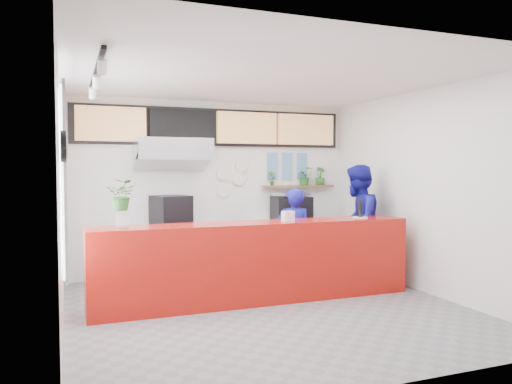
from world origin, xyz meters
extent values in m
plane|color=slate|center=(0.00, 0.00, 0.00)|extent=(5.00, 5.00, 0.00)
plane|color=silver|center=(0.00, 0.00, 3.00)|extent=(5.00, 5.00, 0.00)
plane|color=white|center=(0.00, 2.50, 1.50)|extent=(5.00, 0.00, 5.00)
plane|color=white|center=(-2.50, 0.00, 1.50)|extent=(0.00, 5.00, 5.00)
plane|color=white|center=(2.50, 0.00, 1.50)|extent=(0.00, 5.00, 5.00)
cube|color=#A4130B|center=(0.00, 0.40, 0.55)|extent=(4.50, 0.60, 1.10)
cube|color=beige|center=(0.00, 2.49, 2.60)|extent=(5.00, 0.02, 0.80)
cube|color=#B2B5BA|center=(-0.80, 2.20, 0.45)|extent=(1.80, 0.60, 0.90)
cube|color=black|center=(-0.83, 2.20, 1.14)|extent=(0.67, 0.67, 0.49)
cube|color=#B2B5BA|center=(-0.80, 2.15, 2.15)|extent=(1.20, 0.70, 0.35)
cube|color=#B2B5BA|center=(-0.80, 2.15, 1.95)|extent=(1.20, 0.69, 0.31)
cube|color=#B2B5BA|center=(1.50, 2.20, 0.45)|extent=(1.80, 0.60, 0.90)
cube|color=black|center=(1.36, 2.20, 1.11)|extent=(0.69, 0.51, 0.43)
cube|color=#A1A3A8|center=(1.36, 2.20, 1.38)|extent=(0.61, 0.45, 0.05)
cube|color=brown|center=(1.60, 2.40, 1.50)|extent=(1.40, 0.18, 0.04)
cube|color=tan|center=(-1.75, 2.38, 2.55)|extent=(1.10, 0.10, 0.55)
cube|color=black|center=(-0.59, 2.38, 2.55)|extent=(1.10, 0.10, 0.55)
cube|color=tan|center=(0.57, 2.38, 2.55)|extent=(1.10, 0.10, 0.55)
cube|color=tan|center=(1.73, 2.38, 2.55)|extent=(1.10, 0.10, 0.55)
cube|color=black|center=(0.00, 2.46, 2.55)|extent=(4.80, 0.04, 0.65)
cube|color=silver|center=(-2.47, 0.30, 1.70)|extent=(0.04, 2.20, 1.90)
cube|color=#B2B5BA|center=(-2.45, 0.30, 1.70)|extent=(0.03, 2.30, 2.00)
cylinder|color=black|center=(-2.46, -0.90, 2.05)|extent=(0.05, 0.30, 0.30)
cylinder|color=white|center=(-2.43, -0.90, 2.05)|extent=(0.02, 0.26, 0.26)
cube|color=black|center=(-2.10, 0.00, 2.94)|extent=(0.05, 2.40, 0.04)
cylinder|color=silver|center=(0.15, 2.47, 1.75)|extent=(0.24, 0.03, 0.24)
cylinder|color=silver|center=(0.45, 2.47, 1.65)|extent=(0.24, 0.03, 0.24)
cylinder|color=silver|center=(0.15, 2.47, 1.45)|extent=(0.24, 0.03, 0.24)
cylinder|color=silver|center=(0.50, 2.47, 1.90)|extent=(0.24, 0.03, 0.24)
cube|color=#598CBF|center=(1.10, 2.48, 2.00)|extent=(0.20, 0.02, 0.25)
cube|color=#598CBF|center=(1.40, 2.48, 2.00)|extent=(0.20, 0.02, 0.25)
cube|color=#598CBF|center=(1.70, 2.48, 2.00)|extent=(0.20, 0.02, 0.25)
cube|color=#598CBF|center=(1.10, 2.48, 1.75)|extent=(0.20, 0.02, 0.25)
cube|color=#598CBF|center=(1.40, 2.48, 1.75)|extent=(0.20, 0.02, 0.25)
cube|color=#598CBF|center=(1.70, 2.48, 1.75)|extent=(0.20, 0.02, 0.25)
imported|color=navy|center=(0.81, 0.95, 0.77)|extent=(0.62, 0.47, 1.53)
imported|color=navy|center=(1.97, 0.98, 0.95)|extent=(1.17, 1.14, 1.90)
imported|color=#245C20|center=(1.06, 2.40, 1.66)|extent=(0.15, 0.11, 0.27)
imported|color=#245C20|center=(1.73, 2.40, 1.69)|extent=(0.32, 0.28, 0.34)
imported|color=#245C20|center=(2.05, 2.40, 1.69)|extent=(0.21, 0.19, 0.34)
cylinder|color=silver|center=(-1.80, 0.33, 1.20)|extent=(0.21, 0.21, 0.20)
imported|color=#245C20|center=(-1.80, 0.33, 1.51)|extent=(0.44, 0.42, 0.39)
cube|color=silver|center=(0.45, 0.36, 1.17)|extent=(0.18, 0.13, 0.14)
cylinder|color=silver|center=(1.64, 0.38, 1.11)|extent=(0.28, 0.28, 0.02)
cylinder|color=black|center=(1.64, 0.38, 1.25)|extent=(0.08, 0.08, 0.26)
camera|label=1|loc=(-2.45, -5.96, 1.85)|focal=35.00mm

